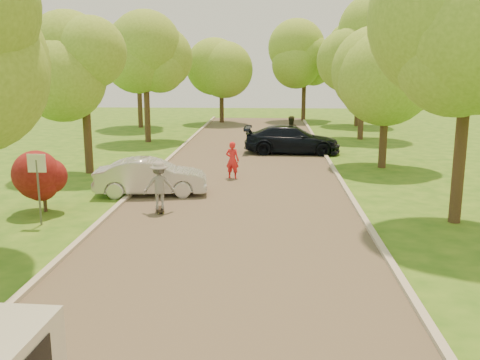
% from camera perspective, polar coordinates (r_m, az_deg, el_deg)
% --- Properties ---
extents(ground, '(100.00, 100.00, 0.00)m').
position_cam_1_polar(ground, '(12.19, -2.20, -10.71)').
color(ground, '#296117').
rests_on(ground, ground).
extents(road, '(8.00, 60.00, 0.01)m').
position_cam_1_polar(road, '(19.79, -0.03, -1.70)').
color(road, '#4C4438').
rests_on(road, ground).
extents(curb_left, '(0.18, 60.00, 0.12)m').
position_cam_1_polar(curb_left, '(20.41, -11.47, -1.36)').
color(curb_left, '#B2AD9E').
rests_on(curb_left, ground).
extents(curb_right, '(0.18, 60.00, 0.12)m').
position_cam_1_polar(curb_right, '(19.97, 11.66, -1.67)').
color(curb_right, '#B2AD9E').
rests_on(curb_right, ground).
extents(street_sign, '(0.55, 0.06, 2.17)m').
position_cam_1_polar(street_sign, '(16.97, -20.80, 0.57)').
color(street_sign, '#59595E').
rests_on(street_sign, ground).
extents(red_shrub, '(1.70, 1.70, 1.95)m').
position_cam_1_polar(red_shrub, '(18.61, -20.25, 0.10)').
color(red_shrub, '#382619').
rests_on(red_shrub, ground).
extents(tree_l_midb, '(4.30, 4.20, 6.62)m').
position_cam_1_polar(tree_l_midb, '(24.50, -15.92, 11.32)').
color(tree_l_midb, '#382619').
rests_on(tree_l_midb, ground).
extents(tree_l_far, '(4.92, 4.80, 7.79)m').
position_cam_1_polar(tree_l_far, '(34.03, -9.74, 13.18)').
color(tree_l_far, '#382619').
rests_on(tree_l_far, ground).
extents(tree_r_mida, '(5.13, 5.00, 7.95)m').
position_cam_1_polar(tree_r_mida, '(17.26, 24.05, 13.78)').
color(tree_r_mida, '#382619').
rests_on(tree_r_mida, ground).
extents(tree_r_midb, '(4.51, 4.40, 7.01)m').
position_cam_1_polar(tree_r_midb, '(25.78, 15.90, 11.99)').
color(tree_r_midb, '#382619').
rests_on(tree_r_midb, ground).
extents(tree_r_far, '(5.33, 5.20, 8.34)m').
position_cam_1_polar(tree_r_far, '(35.74, 13.49, 13.55)').
color(tree_r_far, '#382619').
rests_on(tree_r_far, ground).
extents(tree_bg_a, '(5.12, 5.00, 7.72)m').
position_cam_1_polar(tree_bg_a, '(42.36, -10.52, 12.70)').
color(tree_bg_a, '#382619').
rests_on(tree_bg_a, ground).
extents(tree_bg_b, '(5.12, 5.00, 7.95)m').
position_cam_1_polar(tree_bg_b, '(43.78, 12.92, 12.87)').
color(tree_bg_b, '#382619').
rests_on(tree_bg_b, ground).
extents(tree_bg_c, '(4.92, 4.80, 7.33)m').
position_cam_1_polar(tree_bg_c, '(45.35, -1.73, 12.47)').
color(tree_bg_c, '#382619').
rests_on(tree_bg_c, ground).
extents(tree_bg_d, '(5.12, 5.00, 7.72)m').
position_cam_1_polar(tree_bg_d, '(47.30, 7.19, 12.72)').
color(tree_bg_d, '#382619').
rests_on(tree_bg_d, ground).
extents(silver_sedan, '(4.28, 1.94, 1.36)m').
position_cam_1_polar(silver_sedan, '(20.11, -9.46, 0.33)').
color(silver_sedan, silver).
rests_on(silver_sedan, ground).
extents(dark_sedan, '(5.28, 2.30, 1.51)m').
position_cam_1_polar(dark_sedan, '(29.43, 5.56, 4.29)').
color(dark_sedan, black).
rests_on(dark_sedan, ground).
extents(longboard, '(0.45, 0.85, 0.10)m').
position_cam_1_polar(longboard, '(17.82, -8.53, -3.12)').
color(longboard, black).
rests_on(longboard, ground).
extents(skateboarder, '(1.15, 0.86, 1.59)m').
position_cam_1_polar(skateboarder, '(17.62, -8.62, -0.57)').
color(skateboarder, gray).
rests_on(skateboarder, longboard).
extents(person_striped, '(0.66, 0.52, 1.59)m').
position_cam_1_polar(person_striped, '(22.69, -0.82, 2.13)').
color(person_striped, red).
rests_on(person_striped, ground).
extents(person_olive, '(1.14, 1.04, 1.91)m').
position_cam_1_polar(person_olive, '(30.96, 5.38, 5.05)').
color(person_olive, '#2B301D').
rests_on(person_olive, ground).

